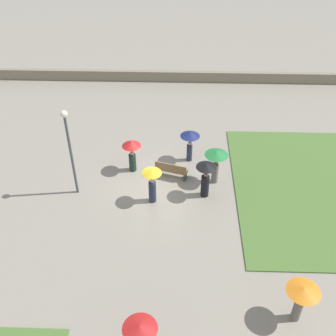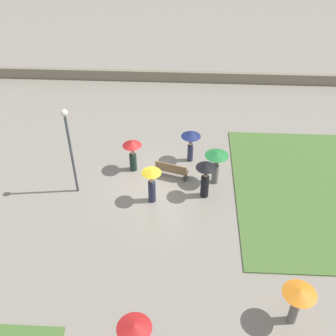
{
  "view_description": "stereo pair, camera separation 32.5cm",
  "coord_description": "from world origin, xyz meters",
  "px_view_note": "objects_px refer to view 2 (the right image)",
  "views": [
    {
      "loc": [
        -1.05,
        15.93,
        13.6
      ],
      "look_at": [
        -0.56,
        0.3,
        1.14
      ],
      "focal_mm": 45.0,
      "sensor_mm": 36.0,
      "label": 1
    },
    {
      "loc": [
        -1.38,
        15.92,
        13.6
      ],
      "look_at": [
        -0.56,
        0.3,
        1.14
      ],
      "focal_mm": 45.0,
      "sensor_mm": 36.0,
      "label": 2
    }
  ],
  "objects_px": {
    "crowd_person_yellow": "(152,180)",
    "crowd_person_navy": "(191,139)",
    "crowd_person_red": "(132,150)",
    "crowd_person_green": "(216,160)",
    "park_bench": "(172,170)",
    "lone_walker_far_path": "(135,332)",
    "lamp_post": "(69,142)",
    "crowd_person_black": "(205,177)",
    "lone_walker_mid_plaza": "(298,298)"
  },
  "relations": [
    {
      "from": "crowd_person_yellow",
      "to": "crowd_person_red",
      "type": "height_order",
      "value": "crowd_person_yellow"
    },
    {
      "from": "lamp_post",
      "to": "crowd_person_yellow",
      "type": "relative_size",
      "value": 2.39
    },
    {
      "from": "lone_walker_mid_plaza",
      "to": "lone_walker_far_path",
      "type": "bearing_deg",
      "value": -139.87
    },
    {
      "from": "lamp_post",
      "to": "crowd_person_yellow",
      "type": "xyz_separation_m",
      "value": [
        -3.66,
        0.51,
        -1.66
      ]
    },
    {
      "from": "lamp_post",
      "to": "lone_walker_far_path",
      "type": "xyz_separation_m",
      "value": [
        -3.75,
        8.03,
        -1.54
      ]
    },
    {
      "from": "lone_walker_far_path",
      "to": "crowd_person_yellow",
      "type": "bearing_deg",
      "value": 0.23
    },
    {
      "from": "crowd_person_navy",
      "to": "lone_walker_mid_plaza",
      "type": "height_order",
      "value": "lone_walker_mid_plaza"
    },
    {
      "from": "lone_walker_far_path",
      "to": "crowd_person_green",
      "type": "bearing_deg",
      "value": -18.25
    },
    {
      "from": "lone_walker_far_path",
      "to": "lone_walker_mid_plaza",
      "type": "height_order",
      "value": "lone_walker_far_path"
    },
    {
      "from": "park_bench",
      "to": "lamp_post",
      "type": "xyz_separation_m",
      "value": [
        4.49,
        1.26,
        2.44
      ]
    },
    {
      "from": "park_bench",
      "to": "crowd_person_navy",
      "type": "height_order",
      "value": "crowd_person_navy"
    },
    {
      "from": "crowd_person_yellow",
      "to": "crowd_person_navy",
      "type": "xyz_separation_m",
      "value": [
        -1.75,
        -3.24,
        0.1
      ]
    },
    {
      "from": "crowd_person_green",
      "to": "lone_walker_far_path",
      "type": "xyz_separation_m",
      "value": [
        2.89,
        9.02,
        0.0
      ]
    },
    {
      "from": "lamp_post",
      "to": "crowd_person_navy",
      "type": "relative_size",
      "value": 2.57
    },
    {
      "from": "park_bench",
      "to": "crowd_person_green",
      "type": "relative_size",
      "value": 0.91
    },
    {
      "from": "crowd_person_navy",
      "to": "lone_walker_mid_plaza",
      "type": "distance_m",
      "value": 9.93
    },
    {
      "from": "crowd_person_yellow",
      "to": "crowd_person_black",
      "type": "xyz_separation_m",
      "value": [
        -2.45,
        -0.47,
        -0.06
      ]
    },
    {
      "from": "park_bench",
      "to": "crowd_person_red",
      "type": "xyz_separation_m",
      "value": [
        1.98,
        -0.51,
        0.8
      ]
    },
    {
      "from": "crowd_person_green",
      "to": "lone_walker_far_path",
      "type": "height_order",
      "value": "crowd_person_green"
    },
    {
      "from": "park_bench",
      "to": "crowd_person_green",
      "type": "xyz_separation_m",
      "value": [
        -2.15,
        0.27,
        0.9
      ]
    },
    {
      "from": "crowd_person_yellow",
      "to": "crowd_person_green",
      "type": "relative_size",
      "value": 1.02
    },
    {
      "from": "park_bench",
      "to": "lamp_post",
      "type": "distance_m",
      "value": 5.27
    },
    {
      "from": "lamp_post",
      "to": "lone_walker_mid_plaza",
      "type": "xyz_separation_m",
      "value": [
        -9.12,
        6.49,
        -1.57
      ]
    },
    {
      "from": "lamp_post",
      "to": "crowd_person_black",
      "type": "height_order",
      "value": "lamp_post"
    },
    {
      "from": "crowd_person_green",
      "to": "lone_walker_mid_plaza",
      "type": "relative_size",
      "value": 1.04
    },
    {
      "from": "park_bench",
      "to": "crowd_person_black",
      "type": "relative_size",
      "value": 0.88
    },
    {
      "from": "lone_walker_far_path",
      "to": "crowd_person_black",
      "type": "bearing_deg",
      "value": -16.95
    },
    {
      "from": "crowd_person_yellow",
      "to": "crowd_person_navy",
      "type": "relative_size",
      "value": 1.07
    },
    {
      "from": "park_bench",
      "to": "lone_walker_far_path",
      "type": "xyz_separation_m",
      "value": [
        0.74,
        9.29,
        0.9
      ]
    },
    {
      "from": "lone_walker_far_path",
      "to": "crowd_person_navy",
      "type": "bearing_deg",
      "value": -9.23
    },
    {
      "from": "park_bench",
      "to": "lone_walker_far_path",
      "type": "relative_size",
      "value": 0.94
    },
    {
      "from": "crowd_person_black",
      "to": "crowd_person_green",
      "type": "bearing_deg",
      "value": -38.29
    },
    {
      "from": "crowd_person_yellow",
      "to": "lone_walker_far_path",
      "type": "distance_m",
      "value": 7.52
    },
    {
      "from": "crowd_person_navy",
      "to": "crowd_person_black",
      "type": "distance_m",
      "value": 2.86
    },
    {
      "from": "crowd_person_yellow",
      "to": "crowd_person_black",
      "type": "bearing_deg",
      "value": -175.57
    },
    {
      "from": "lamp_post",
      "to": "crowd_person_red",
      "type": "xyz_separation_m",
      "value": [
        -2.51,
        -1.78,
        -1.64
      ]
    },
    {
      "from": "crowd_person_red",
      "to": "crowd_person_green",
      "type": "bearing_deg",
      "value": 147.91
    },
    {
      "from": "crowd_person_black",
      "to": "crowd_person_navy",
      "type": "bearing_deg",
      "value": 3.26
    },
    {
      "from": "park_bench",
      "to": "crowd_person_red",
      "type": "distance_m",
      "value": 2.2
    },
    {
      "from": "crowd_person_yellow",
      "to": "crowd_person_red",
      "type": "bearing_deg",
      "value": -69.79
    },
    {
      "from": "crowd_person_red",
      "to": "lone_walker_mid_plaza",
      "type": "relative_size",
      "value": 1.02
    },
    {
      "from": "crowd_person_green",
      "to": "crowd_person_black",
      "type": "bearing_deg",
      "value": 33.93
    },
    {
      "from": "crowd_person_yellow",
      "to": "crowd_person_black",
      "type": "distance_m",
      "value": 2.5
    },
    {
      "from": "crowd_person_yellow",
      "to": "crowd_person_navy",
      "type": "bearing_deg",
      "value": -124.86
    },
    {
      "from": "lamp_post",
      "to": "crowd_person_navy",
      "type": "xyz_separation_m",
      "value": [
        -5.41,
        -2.73,
        -1.56
      ]
    },
    {
      "from": "lamp_post",
      "to": "crowd_person_black",
      "type": "bearing_deg",
      "value": 179.64
    },
    {
      "from": "lone_walker_mid_plaza",
      "to": "crowd_person_navy",
      "type": "bearing_deg",
      "value": 136.03
    },
    {
      "from": "crowd_person_black",
      "to": "crowd_person_red",
      "type": "distance_m",
      "value": 4.04
    },
    {
      "from": "lamp_post",
      "to": "lone_walker_mid_plaza",
      "type": "bearing_deg",
      "value": 144.56
    },
    {
      "from": "crowd_person_navy",
      "to": "crowd_person_yellow",
      "type": "bearing_deg",
      "value": -177.88
    }
  ]
}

